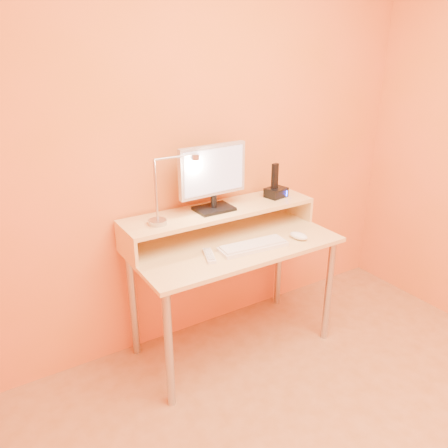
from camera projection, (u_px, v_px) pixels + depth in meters
wall_back at (205, 142)px, 2.61m from camera, size 3.00×0.04×2.50m
desk_leg_fl at (169, 350)px, 2.23m from camera, size 0.04×0.04×0.69m
desk_leg_fr at (328, 291)px, 2.77m from camera, size 0.04×0.04×0.69m
desk_leg_bl at (133, 304)px, 2.63m from camera, size 0.04×0.04×0.69m
desk_leg_br at (279, 260)px, 3.16m from camera, size 0.04×0.04×0.69m
desk_lower at (234, 244)px, 2.56m from camera, size 1.20×0.60×0.02m
shelf_riser_left at (126, 245)px, 2.36m from camera, size 0.02×0.30×0.14m
shelf_riser_right at (296, 206)px, 2.94m from camera, size 0.02×0.30×0.14m
desk_shelf at (220, 211)px, 2.62m from camera, size 1.20×0.30×0.02m
monitor_foot at (214, 209)px, 2.59m from camera, size 0.22×0.16×0.02m
monitor_neck at (214, 202)px, 2.58m from camera, size 0.04×0.04×0.07m
monitor_panel at (213, 170)px, 2.51m from camera, size 0.43×0.05×0.29m
monitor_back at (211, 169)px, 2.53m from camera, size 0.39×0.03×0.25m
monitor_screen at (214, 171)px, 2.50m from camera, size 0.39×0.02×0.25m
lamp_base at (158, 222)px, 2.39m from camera, size 0.10×0.10×0.02m
lamp_post at (156, 191)px, 2.32m from camera, size 0.01×0.01×0.33m
lamp_arm at (175, 157)px, 2.32m from camera, size 0.24×0.01×0.01m
lamp_head at (195, 157)px, 2.38m from camera, size 0.04×0.04×0.03m
lamp_bulb at (195, 160)px, 2.39m from camera, size 0.03×0.03×0.00m
phone_dock at (276, 192)px, 2.81m from camera, size 0.15×0.12×0.06m
phone_handset at (275, 176)px, 2.76m from camera, size 0.04×0.03×0.16m
phone_led at (287, 193)px, 2.79m from camera, size 0.01×0.00×0.04m
keyboard at (253, 247)px, 2.48m from camera, size 0.41×0.16×0.02m
mouse at (299, 236)px, 2.59m from camera, size 0.09×0.13×0.04m
remote_control at (209, 256)px, 2.37m from camera, size 0.10×0.17×0.02m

